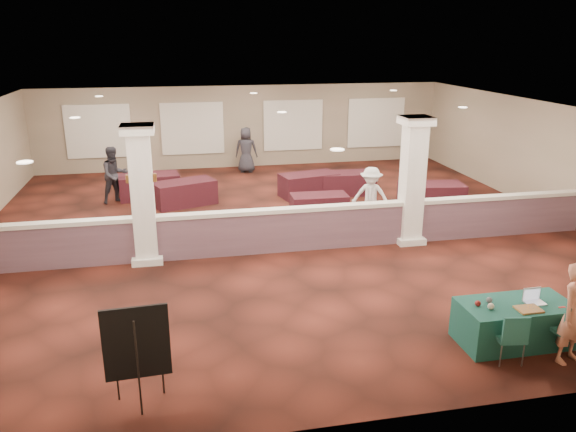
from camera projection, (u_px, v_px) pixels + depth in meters
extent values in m
plane|color=#4E1C13|center=(282.00, 230.00, 15.22)|extent=(16.00, 16.00, 0.00)
cube|color=#7D6E56|center=(244.00, 127.00, 22.19)|extent=(16.00, 0.04, 3.20)
cube|color=#7D6E56|center=(399.00, 314.00, 7.27)|extent=(16.00, 0.04, 3.20)
cube|color=#7D6E56|center=(553.00, 160.00, 16.25)|extent=(0.04, 16.00, 3.20)
cube|color=silver|center=(282.00, 112.00, 14.24)|extent=(16.00, 16.00, 0.02)
cube|color=#593C46|center=(294.00, 231.00, 13.67)|extent=(15.60, 0.20, 1.00)
cube|color=beige|center=(294.00, 209.00, 13.50)|extent=(15.60, 0.28, 0.10)
cube|color=silver|center=(143.00, 195.00, 12.66)|extent=(0.50, 0.50, 3.20)
cube|color=silver|center=(148.00, 258.00, 13.13)|extent=(0.70, 0.70, 0.16)
cube|color=silver|center=(137.00, 129.00, 12.20)|extent=(0.72, 0.72, 0.20)
cube|color=silver|center=(412.00, 181.00, 13.90)|extent=(0.50, 0.50, 3.20)
cube|color=silver|center=(408.00, 239.00, 14.37)|extent=(0.70, 0.70, 0.16)
cube|color=silver|center=(416.00, 120.00, 13.44)|extent=(0.72, 0.72, 0.20)
cylinder|color=brown|center=(128.00, 179.00, 12.48)|extent=(0.12, 0.12, 0.18)
cylinder|color=white|center=(128.00, 179.00, 12.48)|extent=(0.09, 0.09, 0.10)
cylinder|color=brown|center=(154.00, 178.00, 12.59)|extent=(0.12, 0.12, 0.18)
cylinder|color=white|center=(154.00, 178.00, 12.59)|extent=(0.09, 0.09, 0.10)
cube|color=#103D34|center=(514.00, 323.00, 9.58)|extent=(1.90, 0.95, 0.73)
cube|color=#1D574A|center=(564.00, 328.00, 9.18)|extent=(0.53, 0.53, 0.06)
cylinder|color=slate|center=(561.00, 350.00, 9.02)|extent=(0.03, 0.03, 0.45)
cylinder|color=slate|center=(543.00, 337.00, 9.39)|extent=(0.03, 0.03, 0.45)
cylinder|color=slate|center=(563.00, 334.00, 9.50)|extent=(0.03, 0.03, 0.45)
cube|color=#1D574A|center=(509.00, 337.00, 9.01)|extent=(0.50, 0.50, 0.06)
cube|color=#1D574A|center=(516.00, 330.00, 8.74)|extent=(0.42, 0.11, 0.42)
cylinder|color=slate|center=(501.00, 356.00, 8.90)|extent=(0.03, 0.03, 0.40)
cylinder|color=slate|center=(523.00, 355.00, 8.91)|extent=(0.03, 0.03, 0.40)
cylinder|color=slate|center=(492.00, 344.00, 9.24)|extent=(0.03, 0.03, 0.40)
cylinder|color=slate|center=(513.00, 343.00, 9.26)|extent=(0.03, 0.03, 0.40)
cube|color=black|center=(136.00, 343.00, 7.73)|extent=(0.91, 0.09, 1.09)
cylinder|color=black|center=(115.00, 356.00, 7.93)|extent=(0.03, 0.03, 1.46)
cylinder|color=black|center=(161.00, 350.00, 8.08)|extent=(0.03, 0.03, 1.46)
cylinder|color=black|center=(138.00, 369.00, 7.61)|extent=(0.03, 0.03, 1.46)
imported|color=#D9745E|center=(574.00, 314.00, 8.88)|extent=(0.71, 0.59, 1.68)
cube|color=black|center=(185.00, 193.00, 17.42)|extent=(2.06, 1.51, 0.75)
cube|color=black|center=(319.00, 206.00, 16.30)|extent=(1.65, 0.87, 0.66)
cube|color=black|center=(431.00, 196.00, 17.06)|extent=(2.01, 1.21, 0.77)
cube|color=black|center=(149.00, 186.00, 18.18)|extent=(2.00, 1.18, 0.77)
cube|color=black|center=(309.00, 185.00, 18.37)|extent=(2.00, 1.30, 0.75)
cube|color=black|center=(347.00, 183.00, 18.62)|extent=(1.84, 0.98, 0.73)
imported|color=black|center=(115.00, 175.00, 17.50)|extent=(0.98, 0.82, 1.78)
imported|color=silver|center=(371.00, 196.00, 15.44)|extent=(1.15, 0.89, 1.64)
imported|color=black|center=(418.00, 170.00, 18.30)|extent=(1.11, 0.98, 1.73)
imported|color=black|center=(246.00, 150.00, 21.47)|extent=(0.94, 0.64, 1.74)
cube|color=silver|center=(535.00, 303.00, 9.47)|extent=(0.33, 0.23, 0.02)
cube|color=silver|center=(532.00, 293.00, 9.54)|extent=(0.33, 0.01, 0.22)
cube|color=silver|center=(532.00, 294.00, 9.54)|extent=(0.30, 0.00, 0.19)
cube|color=orange|center=(529.00, 309.00, 9.24)|extent=(0.40, 0.30, 0.03)
sphere|color=beige|center=(491.00, 306.00, 9.25)|extent=(0.11, 0.11, 0.11)
sphere|color=#601613|center=(478.00, 303.00, 9.36)|extent=(0.10, 0.10, 0.10)
sphere|color=#525157|center=(489.00, 300.00, 9.47)|extent=(0.10, 0.10, 0.10)
cube|color=red|center=(562.00, 307.00, 9.32)|extent=(0.12, 0.03, 0.01)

